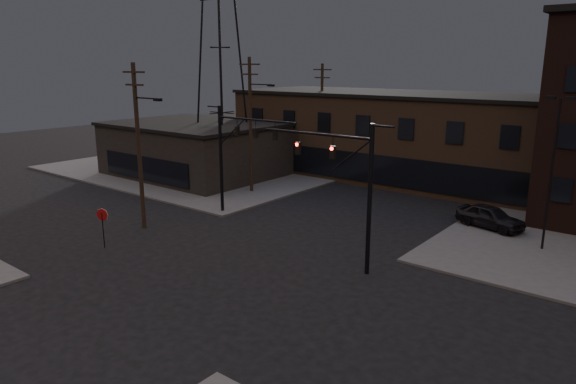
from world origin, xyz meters
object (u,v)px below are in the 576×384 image
object	(u,v)px
traffic_signal_near	(351,180)
traffic_signal_far	(233,148)
parked_car_lot_a	(490,217)
car_crossing	(462,182)
stop_sign	(102,219)

from	to	relation	value
traffic_signal_near	traffic_signal_far	bearing A→B (deg)	163.83
traffic_signal_near	parked_car_lot_a	xyz separation A→B (m)	(3.85, 11.72, -4.01)
parked_car_lot_a	car_crossing	size ratio (longest dim) A/B	0.91
stop_sign	parked_car_lot_a	bearing A→B (deg)	46.62
stop_sign	traffic_signal_far	bearing A→B (deg)	82.68
stop_sign	traffic_signal_near	bearing A→B (deg)	25.90
traffic_signal_near	traffic_signal_far	world-z (taller)	same
traffic_signal_near	car_crossing	bearing A→B (deg)	94.35
traffic_signal_near	parked_car_lot_a	distance (m)	12.97
traffic_signal_far	parked_car_lot_a	world-z (taller)	traffic_signal_far
traffic_signal_near	parked_car_lot_a	bearing A→B (deg)	71.84
parked_car_lot_a	traffic_signal_far	bearing A→B (deg)	131.72
stop_sign	car_crossing	xyz separation A→B (m)	(11.74, 27.76, -1.02)
traffic_signal_far	parked_car_lot_a	size ratio (longest dim) A/B	1.76
traffic_signal_near	stop_sign	distance (m)	15.17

